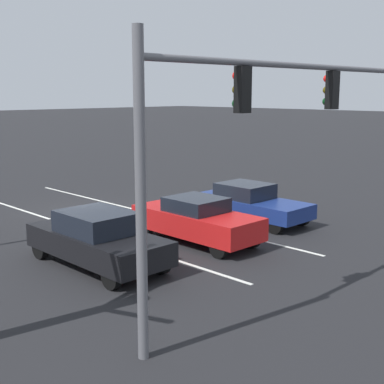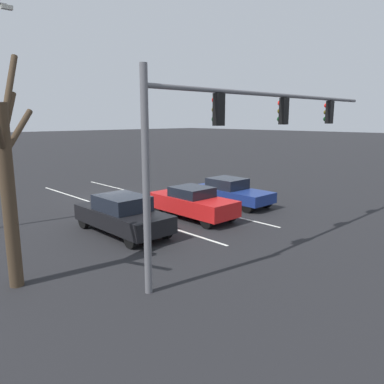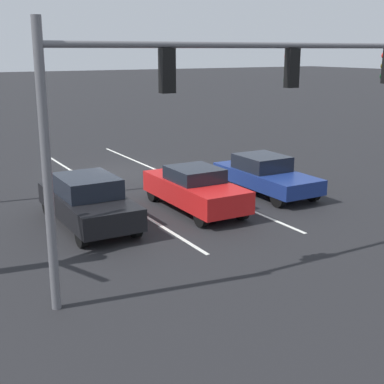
{
  "view_description": "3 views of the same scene",
  "coord_description": "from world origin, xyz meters",
  "px_view_note": "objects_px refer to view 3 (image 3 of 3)",
  "views": [
    {
      "loc": [
        12.02,
        18.77,
        4.89
      ],
      "look_at": [
        -0.62,
        5.96,
        1.51
      ],
      "focal_mm": 50.0,
      "sensor_mm": 36.0,
      "label": 1
    },
    {
      "loc": [
        11.87,
        19.25,
        4.67
      ],
      "look_at": [
        -0.92,
        5.82,
        1.02
      ],
      "focal_mm": 35.0,
      "sensor_mm": 36.0,
      "label": 2
    },
    {
      "loc": [
        8.85,
        22.07,
        5.37
      ],
      "look_at": [
        1.09,
        8.56,
        1.22
      ],
      "focal_mm": 50.0,
      "sensor_mm": 36.0,
      "label": 3
    }
  ],
  "objects_px": {
    "car_black_rightlane_front": "(88,201)",
    "traffic_signal_gantry": "(222,89)",
    "car_red_midlane_front": "(195,189)",
    "car_navy_leftlane_front": "(265,174)"
  },
  "relations": [
    {
      "from": "car_black_rightlane_front",
      "to": "traffic_signal_gantry",
      "type": "xyz_separation_m",
      "value": [
        -1.66,
        5.05,
        3.68
      ]
    },
    {
      "from": "car_red_midlane_front",
      "to": "traffic_signal_gantry",
      "type": "xyz_separation_m",
      "value": [
        2.09,
        4.83,
        3.72
      ]
    },
    {
      "from": "car_navy_leftlane_front",
      "to": "car_red_midlane_front",
      "type": "bearing_deg",
      "value": 10.27
    },
    {
      "from": "car_black_rightlane_front",
      "to": "car_red_midlane_front",
      "type": "bearing_deg",
      "value": 176.7
    },
    {
      "from": "car_black_rightlane_front",
      "to": "car_navy_leftlane_front",
      "type": "height_order",
      "value": "car_black_rightlane_front"
    },
    {
      "from": "car_red_midlane_front",
      "to": "car_black_rightlane_front",
      "type": "bearing_deg",
      "value": -3.3
    },
    {
      "from": "car_black_rightlane_front",
      "to": "car_red_midlane_front",
      "type": "height_order",
      "value": "car_black_rightlane_front"
    },
    {
      "from": "car_black_rightlane_front",
      "to": "car_navy_leftlane_front",
      "type": "xyz_separation_m",
      "value": [
        -7.25,
        -0.42,
        -0.07
      ]
    },
    {
      "from": "car_navy_leftlane_front",
      "to": "traffic_signal_gantry",
      "type": "relative_size",
      "value": 0.39
    },
    {
      "from": "traffic_signal_gantry",
      "to": "car_navy_leftlane_front",
      "type": "bearing_deg",
      "value": -135.69
    }
  ]
}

